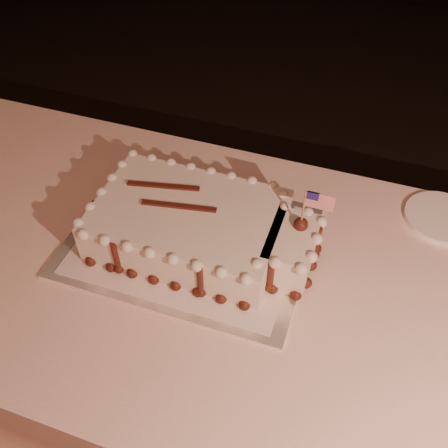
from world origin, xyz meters
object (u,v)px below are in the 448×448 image
(banquet_table, at_px, (269,374))
(cake_board, at_px, (190,241))
(sheet_cake, at_px, (201,228))
(side_plate, at_px, (441,218))

(banquet_table, distance_m, cake_board, 0.44)
(sheet_cake, bearing_deg, banquet_table, -15.15)
(cake_board, relative_size, side_plate, 3.12)
(banquet_table, xyz_separation_m, side_plate, (0.30, 0.31, 0.38))
(banquet_table, relative_size, cake_board, 4.63)
(banquet_table, height_order, sheet_cake, sheet_cake)
(banquet_table, relative_size, side_plate, 14.41)
(cake_board, bearing_deg, side_plate, 25.88)
(cake_board, xyz_separation_m, side_plate, (0.52, 0.25, 0.00))
(banquet_table, xyz_separation_m, cake_board, (-0.22, 0.05, 0.38))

